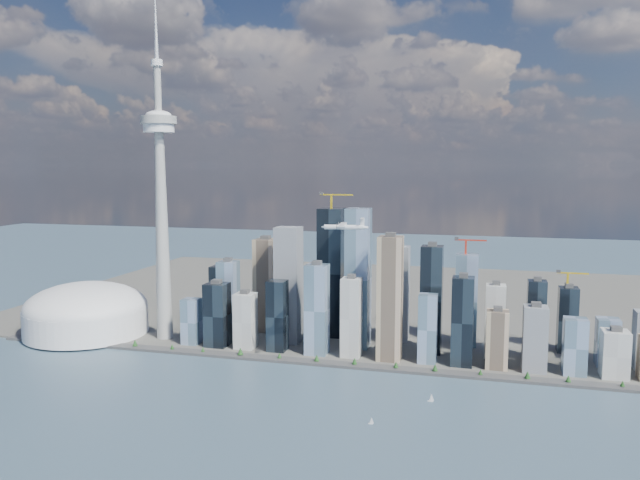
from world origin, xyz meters
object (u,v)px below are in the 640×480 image
(airplane, at_px, (345,227))
(sailboat_west, at_px, (371,422))
(needle_tower, at_px, (161,196))
(sailboat_east, at_px, (431,399))
(dome_stadium, at_px, (86,312))

(airplane, bearing_deg, sailboat_west, -72.25)
(needle_tower, distance_m, airplane, 349.99)
(needle_tower, relative_size, sailboat_east, 50.52)
(dome_stadium, height_order, sailboat_west, dome_stadium)
(needle_tower, xyz_separation_m, sailboat_east, (445.69, -163.47, -232.34))
(airplane, height_order, sailboat_east, airplane)
(needle_tower, height_order, sailboat_west, needle_tower)
(sailboat_east, bearing_deg, dome_stadium, 164.30)
(sailboat_east, bearing_deg, airplane, 158.42)
(airplane, bearing_deg, sailboat_east, -27.88)
(needle_tower, relative_size, dome_stadium, 2.75)
(sailboat_west, relative_size, sailboat_east, 0.78)
(dome_stadium, distance_m, airplane, 508.28)
(dome_stadium, xyz_separation_m, sailboat_west, (527.35, -236.75, -36.71))
(airplane, xyz_separation_m, sailboat_east, (118.00, -44.25, -202.32))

